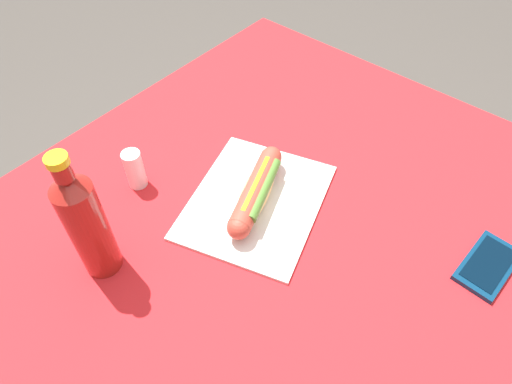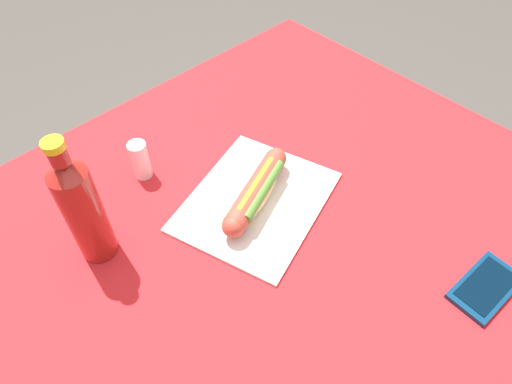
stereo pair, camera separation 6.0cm
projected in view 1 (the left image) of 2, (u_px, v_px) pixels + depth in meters
ground_plane at (266, 374)px, 1.41m from camera, size 6.00×6.00×0.00m
dining_table at (272, 264)px, 0.93m from camera, size 1.13×0.98×0.77m
paper_wrapper at (256, 201)px, 0.86m from camera, size 0.34×0.31×0.01m
hot_dog at (256, 191)px, 0.84m from camera, size 0.21×0.11×0.05m
cell_phone at (488, 265)px, 0.77m from camera, size 0.13×0.08×0.01m
soda_bottle at (86, 224)px, 0.69m from camera, size 0.06×0.06×0.25m
salt_shaker at (135, 169)px, 0.86m from camera, size 0.04×0.04×0.08m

